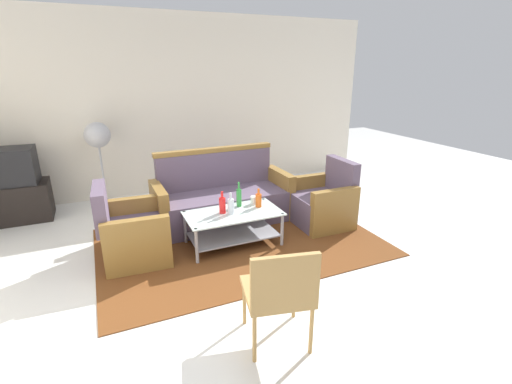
# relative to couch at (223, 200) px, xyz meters

# --- Properties ---
(ground_plane) EXTENTS (14.00, 14.00, 0.00)m
(ground_plane) POSITION_rel_couch_xyz_m (0.00, -1.38, -0.32)
(ground_plane) COLOR white
(wall_back) EXTENTS (6.52, 0.12, 2.80)m
(wall_back) POSITION_rel_couch_xyz_m (0.00, 1.68, 1.08)
(wall_back) COLOR silver
(wall_back) RESTS_ON ground
(rug) EXTENTS (3.24, 2.15, 0.01)m
(rug) POSITION_rel_couch_xyz_m (-0.02, -0.68, -0.31)
(rug) COLOR brown
(rug) RESTS_ON ground
(couch) EXTENTS (1.81, 0.77, 0.96)m
(couch) POSITION_rel_couch_xyz_m (0.00, 0.00, 0.00)
(couch) COLOR #5B4C60
(couch) RESTS_ON rug
(armchair_left) EXTENTS (0.74, 0.80, 0.85)m
(armchair_left) POSITION_rel_couch_xyz_m (-1.22, -0.56, -0.03)
(armchair_left) COLOR #5B4C60
(armchair_left) RESTS_ON rug
(armchair_right) EXTENTS (0.71, 0.77, 0.85)m
(armchair_right) POSITION_rel_couch_xyz_m (1.19, -0.60, -0.03)
(armchair_right) COLOR #5B4C60
(armchair_right) RESTS_ON rug
(coffee_table) EXTENTS (1.10, 0.60, 0.40)m
(coffee_table) POSITION_rel_couch_xyz_m (-0.11, -0.70, -0.04)
(coffee_table) COLOR silver
(coffee_table) RESTS_ON rug
(bottle_green) EXTENTS (0.06, 0.06, 0.30)m
(bottle_green) POSITION_rel_couch_xyz_m (0.03, -0.54, 0.21)
(bottle_green) COLOR #2D8C38
(bottle_green) RESTS_ON coffee_table
(bottle_red) EXTENTS (0.07, 0.07, 0.26)m
(bottle_red) POSITION_rel_couch_xyz_m (-0.22, -0.67, 0.19)
(bottle_red) COLOR red
(bottle_red) RESTS_ON coffee_table
(bottle_clear) EXTENTS (0.07, 0.07, 0.25)m
(bottle_clear) POSITION_rel_couch_xyz_m (-0.14, -0.73, 0.19)
(bottle_clear) COLOR silver
(bottle_clear) RESTS_ON coffee_table
(bottle_orange) EXTENTS (0.07, 0.07, 0.23)m
(bottle_orange) POSITION_rel_couch_xyz_m (0.24, -0.65, 0.18)
(bottle_orange) COLOR #D85919
(bottle_orange) RESTS_ON coffee_table
(cup) EXTENTS (0.08, 0.08, 0.10)m
(cup) POSITION_rel_couch_xyz_m (0.22, -0.55, 0.14)
(cup) COLOR silver
(cup) RESTS_ON coffee_table
(tv_stand) EXTENTS (0.80, 0.50, 0.52)m
(tv_stand) POSITION_rel_couch_xyz_m (-2.53, 1.17, -0.06)
(tv_stand) COLOR black
(tv_stand) RESTS_ON ground
(television) EXTENTS (0.62, 0.47, 0.48)m
(television) POSITION_rel_couch_xyz_m (-2.53, 1.17, 0.44)
(television) COLOR black
(television) RESTS_ON tv_stand
(pedestal_fan) EXTENTS (0.36, 0.36, 1.27)m
(pedestal_fan) POSITION_rel_couch_xyz_m (-1.42, 1.22, 0.70)
(pedestal_fan) COLOR #2D2D33
(pedestal_fan) RESTS_ON ground
(wicker_chair) EXTENTS (0.57, 0.57, 0.84)m
(wicker_chair) POSITION_rel_couch_xyz_m (-0.38, -2.40, 0.18)
(wicker_chair) COLOR #AD844C
(wicker_chair) RESTS_ON ground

